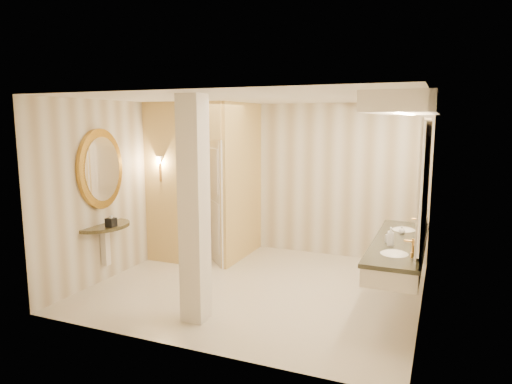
{
  "coord_description": "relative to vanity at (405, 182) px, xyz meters",
  "views": [
    {
      "loc": [
        2.42,
        -5.9,
        2.4
      ],
      "look_at": [
        -0.1,
        0.2,
        1.36
      ],
      "focal_mm": 32.0,
      "sensor_mm": 36.0,
      "label": 1
    }
  ],
  "objects": [
    {
      "name": "soap_bottle_b",
      "position": [
        -0.03,
        0.36,
        -0.7
      ],
      "size": [
        0.11,
        0.11,
        0.11
      ],
      "primitive_type": "imported",
      "rotation": [
        0.0,
        0.0,
        0.32
      ],
      "color": "silver",
      "rests_on": "vanity"
    },
    {
      "name": "floor",
      "position": [
        -1.98,
        -0.07,
        -1.63
      ],
      "size": [
        4.5,
        4.5,
        0.0
      ],
      "primitive_type": "plane",
      "color": "beige",
      "rests_on": "ground"
    },
    {
      "name": "wall_right",
      "position": [
        0.27,
        -0.07,
        -0.28
      ],
      "size": [
        0.02,
        4.0,
        2.7
      ],
      "primitive_type": "cube",
      "color": "beige",
      "rests_on": "floor"
    },
    {
      "name": "toilet",
      "position": [
        -3.57,
        1.44,
        -1.27
      ],
      "size": [
        0.57,
        0.79,
        0.73
      ],
      "primitive_type": "imported",
      "rotation": [
        0.0,
        0.0,
        2.9
      ],
      "color": "white",
      "rests_on": "floor"
    },
    {
      "name": "tissue_box",
      "position": [
        -3.97,
        -0.8,
        -0.69
      ],
      "size": [
        0.13,
        0.13,
        0.13
      ],
      "primitive_type": "cube",
      "rotation": [
        0.0,
        0.0,
        -0.02
      ],
      "color": "black",
      "rests_on": "console_shelf"
    },
    {
      "name": "console_shelf",
      "position": [
        -4.19,
        -0.72,
        -0.29
      ],
      "size": [
        0.9,
        0.9,
        1.9
      ],
      "color": "black",
      "rests_on": "floor"
    },
    {
      "name": "vanity",
      "position": [
        0.0,
        0.0,
        0.0
      ],
      "size": [
        0.75,
        2.54,
        2.09
      ],
      "color": "silver",
      "rests_on": "floor"
    },
    {
      "name": "ceiling",
      "position": [
        -1.98,
        -0.07,
        1.07
      ],
      "size": [
        4.5,
        4.5,
        0.0
      ],
      "primitive_type": "plane",
      "rotation": [
        3.14,
        0.0,
        0.0
      ],
      "color": "white",
      "rests_on": "wall_back"
    },
    {
      "name": "wall_front",
      "position": [
        -1.98,
        -2.07,
        -0.28
      ],
      "size": [
        4.5,
        0.02,
        2.7
      ],
      "primitive_type": "cube",
      "color": "beige",
      "rests_on": "floor"
    },
    {
      "name": "pillar",
      "position": [
        -2.25,
        -1.38,
        -0.28
      ],
      "size": [
        0.28,
        0.28,
        2.7
      ],
      "primitive_type": "cube",
      "color": "silver",
      "rests_on": "floor"
    },
    {
      "name": "wall_sconce",
      "position": [
        -3.9,
        0.36,
        0.1
      ],
      "size": [
        0.14,
        0.14,
        0.42
      ],
      "color": "#C38A3E",
      "rests_on": "toilet_closet"
    },
    {
      "name": "wall_back",
      "position": [
        -1.98,
        1.93,
        -0.28
      ],
      "size": [
        4.5,
        0.02,
        2.7
      ],
      "primitive_type": "cube",
      "color": "beige",
      "rests_on": "floor"
    },
    {
      "name": "wall_left",
      "position": [
        -4.23,
        -0.07,
        -0.28
      ],
      "size": [
        0.02,
        4.0,
        2.7
      ],
      "primitive_type": "cube",
      "color": "beige",
      "rests_on": "floor"
    },
    {
      "name": "toilet_closet",
      "position": [
        -3.12,
        0.9,
        -0.24
      ],
      "size": [
        1.5,
        1.55,
        2.7
      ],
      "color": "#F1CA7E",
      "rests_on": "floor"
    },
    {
      "name": "soap_bottle_a",
      "position": [
        -0.15,
        -0.17,
        -0.68
      ],
      "size": [
        0.09,
        0.09,
        0.15
      ],
      "primitive_type": "imported",
      "rotation": [
        0.0,
        0.0,
        -0.28
      ],
      "color": "beige",
      "rests_on": "vanity"
    },
    {
      "name": "soap_bottle_c",
      "position": [
        -0.11,
        -0.32,
        -0.64
      ],
      "size": [
        0.11,
        0.11,
        0.23
      ],
      "primitive_type": "imported",
      "rotation": [
        0.0,
        0.0,
        0.31
      ],
      "color": "#C6B28C",
      "rests_on": "vanity"
    }
  ]
}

